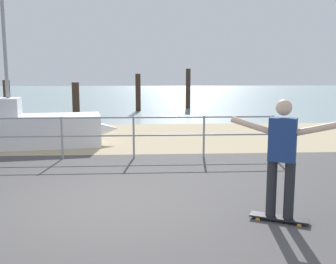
% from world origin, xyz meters
% --- Properties ---
extents(ground_plane, '(24.00, 10.00, 0.04)m').
position_xyz_m(ground_plane, '(0.00, -1.00, 0.00)').
color(ground_plane, '#474444').
rests_on(ground_plane, ground).
extents(beach_strip, '(24.00, 6.00, 0.04)m').
position_xyz_m(beach_strip, '(0.00, 7.00, 0.00)').
color(beach_strip, tan).
rests_on(beach_strip, ground).
extents(sea_surface, '(72.00, 50.00, 0.04)m').
position_xyz_m(sea_surface, '(0.00, 35.00, 0.00)').
color(sea_surface, '#849EA3').
rests_on(sea_surface, ground).
extents(railing_fence, '(10.42, 0.05, 1.05)m').
position_xyz_m(railing_fence, '(-1.06, 3.60, 0.70)').
color(railing_fence, gray).
rests_on(railing_fence, ground).
extents(sailboat, '(5.06, 2.11, 5.03)m').
position_xyz_m(sailboat, '(-2.41, 5.31, 0.52)').
color(sailboat, silver).
rests_on(sailboat, ground).
extents(skateboard, '(0.80, 0.54, 0.08)m').
position_xyz_m(skateboard, '(2.82, -0.65, 0.07)').
color(skateboard, black).
rests_on(skateboard, ground).
extents(skateboarder, '(1.33, 0.74, 1.65)m').
position_xyz_m(skateboarder, '(2.82, -0.65, 1.02)').
color(skateboarder, '#26262B').
rests_on(skateboarder, skateboard).
extents(groyne_post_0, '(0.30, 0.30, 1.79)m').
position_xyz_m(groyne_post_0, '(-5.29, 12.12, 0.89)').
color(groyne_post_0, '#332319').
rests_on(groyne_post_0, ground).
extents(groyne_post_1, '(0.34, 0.34, 1.66)m').
position_xyz_m(groyne_post_1, '(-2.37, 12.95, 0.83)').
color(groyne_post_1, '#332319').
rests_on(groyne_post_1, ground).
extents(groyne_post_2, '(0.28, 0.28, 2.06)m').
position_xyz_m(groyne_post_2, '(0.55, 15.61, 1.03)').
color(groyne_post_2, '#332319').
rests_on(groyne_post_2, ground).
extents(groyne_post_3, '(0.28, 0.28, 2.36)m').
position_xyz_m(groyne_post_3, '(3.48, 17.07, 1.18)').
color(groyne_post_3, '#332319').
rests_on(groyne_post_3, ground).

